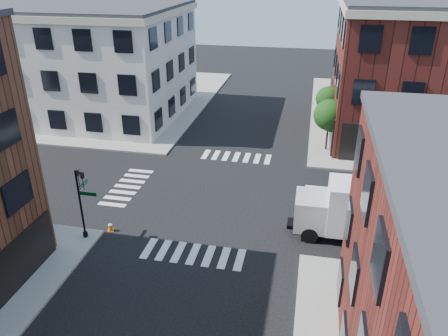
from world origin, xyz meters
TOP-DOWN VIEW (x-y plane):
  - ground at (0.00, 0.00)m, footprint 120.00×120.00m
  - sidewalk_nw at (-21.00, 21.00)m, footprint 30.00×30.00m
  - building_nw at (-19.00, 16.00)m, footprint 22.00×16.00m
  - tree_near at (7.56, 9.98)m, footprint 2.69×2.69m
  - tree_far at (7.56, 15.98)m, footprint 2.43×2.43m
  - signal_pole at (-6.72, -6.68)m, footprint 1.29×1.24m
  - box_truck at (9.55, -3.37)m, footprint 8.06×2.57m
  - traffic_cone at (-5.70, -5.70)m, footprint 0.44×0.44m

SIDE VIEW (x-z plane):
  - ground at x=0.00m, z-range 0.00..0.00m
  - sidewalk_nw at x=-21.00m, z-range 0.00..0.15m
  - traffic_cone at x=-5.70m, z-range -0.01..0.63m
  - box_truck at x=9.55m, z-range 0.07..3.70m
  - signal_pole at x=-6.72m, z-range 0.56..5.16m
  - tree_far at x=7.56m, z-range 0.84..4.91m
  - tree_near at x=7.56m, z-range 0.91..5.41m
  - building_nw at x=-19.00m, z-range 0.00..11.00m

